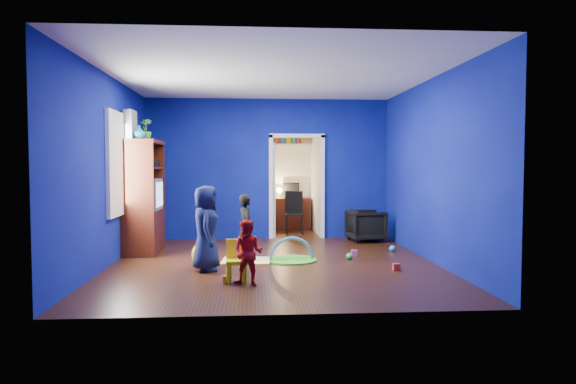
{
  "coord_description": "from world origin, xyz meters",
  "views": [
    {
      "loc": [
        -0.33,
        -7.92,
        1.53
      ],
      "look_at": [
        0.25,
        0.4,
        1.09
      ],
      "focal_mm": 32.0,
      "sensor_mm": 36.0,
      "label": 1
    }
  ],
  "objects": [
    {
      "name": "crt_tv",
      "position": [
        -2.18,
        1.16,
        1.02
      ],
      "size": [
        0.46,
        0.7,
        0.54
      ],
      "primitive_type": "cube",
      "color": "silver",
      "rests_on": "tv_armoire"
    },
    {
      "name": "window_left",
      "position": [
        -2.48,
        0.35,
        1.55
      ],
      "size": [
        0.03,
        0.95,
        1.55
      ],
      "primitive_type": "cube",
      "color": "white",
      "rests_on": "wall_left"
    },
    {
      "name": "curtain",
      "position": [
        -2.37,
        0.9,
        1.25
      ],
      "size": [
        0.14,
        0.42,
        2.4
      ],
      "primitive_type": "cube",
      "color": "slate",
      "rests_on": "floor"
    },
    {
      "name": "toy_3",
      "position": [
        1.24,
        0.24,
        0.06
      ],
      "size": [
        0.11,
        0.11,
        0.11
      ],
      "primitive_type": "sphere",
      "color": "green",
      "rests_on": "floor"
    },
    {
      "name": "ceiling",
      "position": [
        0.0,
        0.0,
        2.9
      ],
      "size": [
        5.0,
        5.5,
        0.01
      ],
      "primitive_type": "cube",
      "color": "white",
      "rests_on": "wall_back"
    },
    {
      "name": "book_shelf",
      "position": [
        0.6,
        4.37,
        2.02
      ],
      "size": [
        0.88,
        0.24,
        0.04
      ],
      "primitive_type": "cube",
      "color": "white",
      "rests_on": "study_desk"
    },
    {
      "name": "toddler_red",
      "position": [
        -0.39,
        -1.44,
        0.42
      ],
      "size": [
        0.5,
        0.45,
        0.84
      ],
      "primitive_type": "imported",
      "rotation": [
        0.0,
        0.0,
        -0.39
      ],
      "color": "red",
      "rests_on": "floor"
    },
    {
      "name": "floor",
      "position": [
        0.0,
        0.0,
        0.0
      ],
      "size": [
        5.0,
        5.5,
        0.01
      ],
      "primitive_type": "cube",
      "color": "black",
      "rests_on": "ground"
    },
    {
      "name": "wall_back",
      "position": [
        0.0,
        2.75,
        1.45
      ],
      "size": [
        5.0,
        0.02,
        2.9
      ],
      "primitive_type": "cube",
      "color": "navy",
      "rests_on": "floor"
    },
    {
      "name": "desk_lamp",
      "position": [
        0.32,
        4.32,
        0.93
      ],
      "size": [
        0.14,
        0.14,
        0.14
      ],
      "primitive_type": "sphere",
      "color": "#FFD88C",
      "rests_on": "study_desk"
    },
    {
      "name": "desk_monitor",
      "position": [
        0.6,
        4.38,
        0.95
      ],
      "size": [
        0.4,
        0.05,
        0.32
      ],
      "primitive_type": "cube",
      "color": "black",
      "rests_on": "study_desk"
    },
    {
      "name": "potted_plant",
      "position": [
        -2.22,
        1.38,
        2.16
      ],
      "size": [
        0.24,
        0.24,
        0.4
      ],
      "primitive_type": "imported",
      "rotation": [
        0.0,
        0.0,
        -0.1
      ],
      "color": "#377F2E",
      "rests_on": "tv_armoire"
    },
    {
      "name": "toy_0",
      "position": [
        1.76,
        -0.66,
        0.05
      ],
      "size": [
        0.1,
        0.08,
        0.1
      ],
      "primitive_type": "cube",
      "color": "red",
      "rests_on": "floor"
    },
    {
      "name": "alcove",
      "position": [
        0.6,
        3.62,
        1.25
      ],
      "size": [
        1.0,
        1.75,
        2.5
      ],
      "primitive_type": null,
      "color": "silver",
      "rests_on": "floor"
    },
    {
      "name": "child_black",
      "position": [
        -0.43,
        0.25,
        0.53
      ],
      "size": [
        0.35,
        0.44,
        1.07
      ],
      "primitive_type": "imported",
      "rotation": [
        0.0,
        0.0,
        1.85
      ],
      "color": "black",
      "rests_on": "floor"
    },
    {
      "name": "doorway",
      "position": [
        0.6,
        2.75,
        1.05
      ],
      "size": [
        1.16,
        0.1,
        2.1
      ],
      "primitive_type": "cube",
      "color": "white",
      "rests_on": "floor"
    },
    {
      "name": "tv_armoire",
      "position": [
        -2.22,
        1.16,
        0.98
      ],
      "size": [
        0.58,
        1.14,
        1.96
      ],
      "primitive_type": "cube",
      "color": "#3F0E0A",
      "rests_on": "floor"
    },
    {
      "name": "wall_front",
      "position": [
        0.0,
        -2.75,
        1.45
      ],
      "size": [
        5.0,
        0.02,
        2.9
      ],
      "primitive_type": "cube",
      "color": "navy",
      "rests_on": "floor"
    },
    {
      "name": "yellow_blanket",
      "position": [
        -0.43,
        0.15,
        0.01
      ],
      "size": [
        0.79,
        0.65,
        0.03
      ],
      "primitive_type": "cube",
      "rotation": [
        0.0,
        0.0,
        -0.06
      ],
      "color": "#F2E07A",
      "rests_on": "floor"
    },
    {
      "name": "child_navy",
      "position": [
        -1.0,
        -0.48,
        0.62
      ],
      "size": [
        0.44,
        0.64,
        1.24
      ],
      "primitive_type": "imported",
      "rotation": [
        0.0,
        0.0,
        1.66
      ],
      "color": "#10133C",
      "rests_on": "floor"
    },
    {
      "name": "toy_1",
      "position": [
        2.16,
        0.98,
        0.06
      ],
      "size": [
        0.11,
        0.11,
        0.11
      ],
      "primitive_type": "sphere",
      "color": "#298DEB",
      "rests_on": "floor"
    },
    {
      "name": "toy_4",
      "position": [
        1.38,
        0.56,
        0.05
      ],
      "size": [
        0.1,
        0.08,
        0.1
      ],
      "primitive_type": "cube",
      "color": "#BC46A0",
      "rests_on": "floor"
    },
    {
      "name": "hopper_ball",
      "position": [
        -1.05,
        -0.23,
        0.19
      ],
      "size": [
        0.38,
        0.38,
        0.38
      ],
      "primitive_type": "sphere",
      "color": "yellow",
      "rests_on": "floor"
    },
    {
      "name": "folding_chair",
      "position": [
        0.6,
        3.3,
        0.46
      ],
      "size": [
        0.4,
        0.4,
        0.92
      ],
      "primitive_type": "cube",
      "color": "black",
      "rests_on": "floor"
    },
    {
      "name": "toy_2",
      "position": [
        -0.66,
        -1.31,
        0.05
      ],
      "size": [
        0.1,
        0.08,
        0.1
      ],
      "primitive_type": "cube",
      "color": "orange",
      "rests_on": "floor"
    },
    {
      "name": "kid_chair",
      "position": [
        -0.54,
        -1.24,
        0.25
      ],
      "size": [
        0.3,
        0.3,
        0.5
      ],
      "primitive_type": "cube",
      "rotation": [
        0.0,
        0.0,
        0.08
      ],
      "color": "yellow",
      "rests_on": "floor"
    },
    {
      "name": "study_desk",
      "position": [
        0.6,
        4.26,
        0.38
      ],
      "size": [
        0.88,
        0.44,
        0.75
      ],
      "primitive_type": "cube",
      "color": "#3D140A",
      "rests_on": "floor"
    },
    {
      "name": "wall_right",
      "position": [
        2.5,
        0.0,
        1.45
      ],
      "size": [
        0.02,
        5.5,
        2.9
      ],
      "primitive_type": "cube",
      "color": "navy",
      "rests_on": "floor"
    },
    {
      "name": "play_mat",
      "position": [
        0.3,
        0.24,
        0.01
      ],
      "size": [
        0.81,
        0.81,
        0.02
      ],
      "primitive_type": "cylinder",
      "color": "green",
      "rests_on": "floor"
    },
    {
      "name": "wall_left",
      "position": [
        -2.5,
        0.0,
        1.45
      ],
      "size": [
        0.02,
        5.5,
        2.9
      ],
      "primitive_type": "cube",
      "color": "navy",
      "rests_on": "floor"
    },
    {
      "name": "armchair",
      "position": [
        1.95,
        2.2,
        0.32
      ],
      "size": [
        0.77,
        0.75,
        0.63
      ],
      "primitive_type": "imported",
      "rotation": [
        0.0,
        0.0,
        1.69
      ],
      "color": "black",
      "rests_on": "floor"
    },
    {
      "name": "vase",
      "position": [
        -2.22,
        0.86,
        2.08
      ],
      "size": [
        0.29,
        0.29,
        0.24
      ],
      "primitive_type": "imported",
      "rotation": [
        0.0,
        0.0,
        0.31
      ],
      "color": "#0B525D",
      "rests_on": "tv_armoire"
    },
    {
      "name": "toy_arch",
      "position": [
        0.3,
        0.24,
        0.02
      ],
      "size": [
        0.74,
        0.12,
        0.73
      ],
      "primitive_type": "torus",
      "rotation": [
        1.57,
        0.0,
        0.1
      ],
      "color": "#3F8CD8",
      "rests_on": "floor"
    }
  ]
}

